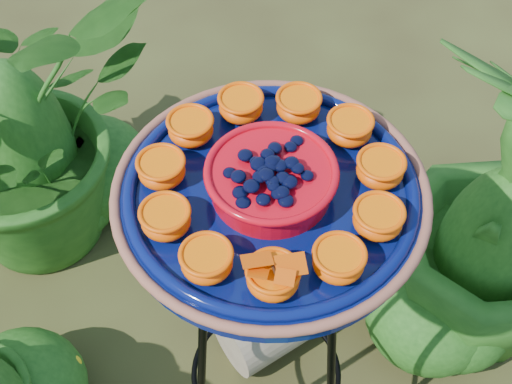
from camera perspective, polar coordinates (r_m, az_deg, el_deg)
tripod_stand at (r=1.53m, az=0.93°, el=-10.18°), size 0.41×0.41×0.99m
feeder_dish at (r=1.16m, az=1.20°, el=0.05°), size 0.57×0.57×0.12m
driftwood_log at (r=2.15m, az=4.64°, el=-8.35°), size 0.56×0.55×0.20m
shrub_back_left at (r=2.18m, az=-18.54°, el=5.26°), size 1.07×1.10×0.93m
shrub_back_right at (r=1.92m, az=19.29°, el=-1.62°), size 0.78×0.78×0.99m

